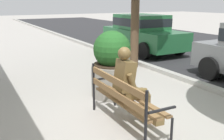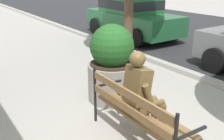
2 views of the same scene
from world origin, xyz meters
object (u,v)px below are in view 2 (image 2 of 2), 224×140
(bronze_statue_seated, at_px, (145,97))
(parked_car_green, at_px, (132,15))
(concrete_planter, at_px, (112,65))
(park_bench, at_px, (137,111))

(bronze_statue_seated, distance_m, parked_car_green, 6.95)
(bronze_statue_seated, relative_size, concrete_planter, 0.92)
(park_bench, height_order, parked_car_green, parked_car_green)
(parked_car_green, bearing_deg, bronze_statue_seated, -36.70)
(park_bench, distance_m, bronze_statue_seated, 0.25)
(park_bench, bearing_deg, concrete_planter, 158.29)
(park_bench, distance_m, concrete_planter, 1.56)
(concrete_planter, height_order, parked_car_green, parked_car_green)
(concrete_planter, distance_m, parked_car_green, 5.65)
(park_bench, height_order, bronze_statue_seated, bronze_statue_seated)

